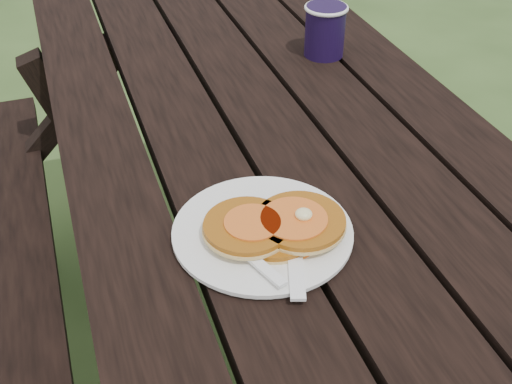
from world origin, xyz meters
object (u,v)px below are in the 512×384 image
object	(u,v)px
picnic_table	(281,298)
coffee_cup	(325,28)
plate	(262,232)
pancake_stack	(276,226)

from	to	relation	value
picnic_table	coffee_cup	bearing A→B (deg)	56.34
plate	coffee_cup	xyz separation A→B (m)	(0.32, 0.52, 0.06)
picnic_table	plate	bearing A→B (deg)	-119.25
pancake_stack	picnic_table	bearing A→B (deg)	65.19
picnic_table	plate	size ratio (longest dim) A/B	7.19
plate	coffee_cup	world-z (taller)	coffee_cup
pancake_stack	plate	bearing A→B (deg)	137.07
picnic_table	pancake_stack	xyz separation A→B (m)	(-0.10, -0.23, 0.41)
picnic_table	coffee_cup	distance (m)	0.58
coffee_cup	plate	bearing A→B (deg)	-121.90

